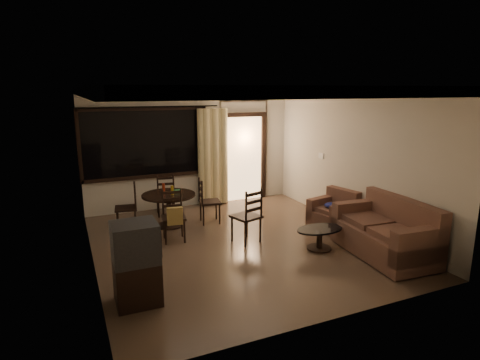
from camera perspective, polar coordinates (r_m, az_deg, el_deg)
name	(u,v)px	position (r m, az deg, el deg)	size (l,w,h in m)	color
ground	(238,243)	(7.44, -0.22, -8.98)	(5.50, 5.50, 0.00)	#7F6651
room_shell	(231,133)	(8.82, -1.31, 6.75)	(5.50, 6.70, 5.50)	beige
dining_table	(169,201)	(8.31, -10.07, -2.93)	(1.09, 1.09, 0.90)	black
dining_chair_west	(127,216)	(8.35, -15.76, -4.97)	(0.48, 0.48, 0.95)	black
dining_chair_east	(209,210)	(8.49, -4.38, -4.22)	(0.48, 0.48, 0.95)	black
dining_chair_south	(174,225)	(7.56, -9.37, -6.35)	(0.48, 0.53, 0.95)	black
dining_chair_north	(166,203)	(9.13, -10.51, -3.17)	(0.48, 0.48, 0.95)	black
tv_cabinet	(136,263)	(5.48, -14.52, -11.41)	(0.59, 0.53, 1.10)	black
sofa	(387,234)	(7.26, 20.22, -7.18)	(1.09, 1.86, 0.95)	#452320
armchair	(335,213)	(8.32, 13.30, -4.63)	(0.91, 0.91, 0.77)	#452320
coffee_table	(320,235)	(7.24, 11.25, -7.71)	(0.88, 0.53, 0.39)	black
side_chair	(247,226)	(7.40, 0.95, -6.58)	(0.57, 0.57, 1.03)	black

